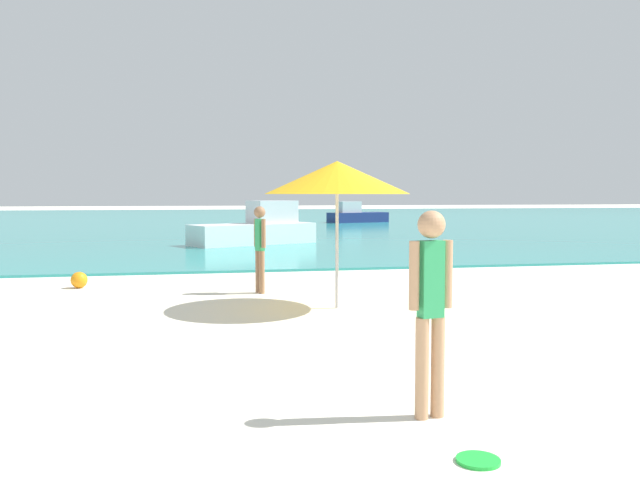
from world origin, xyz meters
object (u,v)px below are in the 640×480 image
Objects in this scene: frisbee at (478,460)px; beach_ball at (79,280)px; person_standing at (431,301)px; boat_near at (257,229)px; beach_umbrella at (337,178)px; person_distant at (260,244)px; boat_far at (356,215)px.

beach_ball reaches higher than frisbee.
frisbee is (0.01, -0.90, -0.93)m from person_standing.
boat_near is at bearing -101.19° from person_standing.
frisbee is at bearing 62.84° from boat_near.
person_standing is at bearing 90.43° from frisbee.
frisbee is at bearing -93.54° from beach_umbrella.
person_distant is at bearing -94.56° from person_standing.
boat_near is (0.40, 18.79, 0.56)m from frisbee.
beach_umbrella reaches higher than frisbee.
boat_near reaches higher than beach_ball.
frisbee is at bearing -121.02° from boat_far.
person_standing is 5.34× the size of beach_ball.
beach_umbrella is (-7.66, -29.04, 1.54)m from boat_far.
boat_near is 14.73× the size of beach_ball.
boat_far is at bearing 65.20° from beach_ball.
beach_ball is (-3.31, 1.30, -0.73)m from person_distant.
beach_umbrella is at bearing 86.46° from frisbee.
person_standing is 17.90m from boat_near.
person_distant is 11.07m from boat_near.
person_standing is 5.22m from beach_umbrella.
person_standing is at bearing -94.24° from beach_umbrella.
beach_umbrella is at bearing -172.72° from person_distant.
beach_umbrella is (0.38, 5.09, 1.10)m from person_standing.
beach_umbrella reaches higher than boat_far.
boat_near is at bearing -27.82° from person_distant.
person_standing is 9.11m from beach_ball.
person_standing is at bearing -121.36° from boat_far.
beach_umbrella is at bearing -122.89° from boat_far.
person_standing is at bearing -64.22° from beach_ball.
frisbee is 9.90m from beach_ball.
beach_umbrella reaches higher than person_distant.
boat_far is at bearing -113.15° from person_standing.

